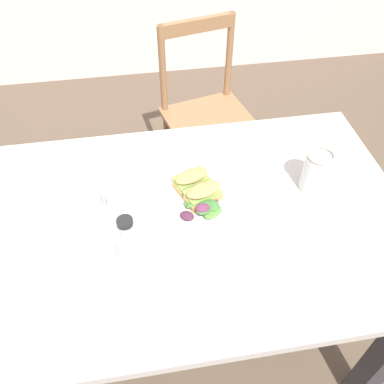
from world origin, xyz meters
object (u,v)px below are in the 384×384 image
object	(u,v)px
dining_table	(193,243)
chair_wooden_far	(207,116)
plate_lunch	(194,205)
bottle_cold_brew	(131,256)
sandwich_half_back	(191,179)
mason_jar_iced_tea	(316,173)
fork_on_napkin	(103,216)
sandwich_half_front	(203,193)

from	to	relation	value
dining_table	chair_wooden_far	bearing A→B (deg)	75.93
plate_lunch	dining_table	bearing A→B (deg)	-105.32
bottle_cold_brew	sandwich_half_back	bearing A→B (deg)	54.79
chair_wooden_far	mason_jar_iced_tea	distance (m)	0.89
fork_on_napkin	sandwich_half_front	bearing A→B (deg)	2.18
chair_wooden_far	sandwich_half_back	size ratio (longest dim) A/B	7.29
chair_wooden_far	mason_jar_iced_tea	world-z (taller)	mason_jar_iced_tea
sandwich_half_front	mason_jar_iced_tea	bearing A→B (deg)	0.82
fork_on_napkin	mason_jar_iced_tea	distance (m)	0.63
dining_table	mason_jar_iced_tea	bearing A→B (deg)	8.01
chair_wooden_far	bottle_cold_brew	xyz separation A→B (m)	(-0.39, -1.02, 0.37)
chair_wooden_far	plate_lunch	distance (m)	0.90
dining_table	bottle_cold_brew	xyz separation A→B (m)	(-0.18, -0.16, 0.21)
sandwich_half_front	bottle_cold_brew	xyz separation A→B (m)	(-0.22, -0.21, 0.04)
sandwich_half_front	sandwich_half_back	bearing A→B (deg)	111.27
sandwich_half_back	fork_on_napkin	xyz separation A→B (m)	(-0.27, -0.07, -0.03)
chair_wooden_far	plate_lunch	world-z (taller)	chair_wooden_far
chair_wooden_far	sandwich_half_front	size ratio (longest dim) A/B	7.29
sandwich_half_back	sandwich_half_front	bearing A→B (deg)	-68.73
fork_on_napkin	mason_jar_iced_tea	world-z (taller)	mason_jar_iced_tea
chair_wooden_far	sandwich_half_front	xyz separation A→B (m)	(-0.18, -0.81, 0.33)
dining_table	sandwich_half_front	size ratio (longest dim) A/B	10.53
fork_on_napkin	bottle_cold_brew	size ratio (longest dim) A/B	0.88
sandwich_half_front	fork_on_napkin	distance (m)	0.29
sandwich_half_front	fork_on_napkin	bearing A→B (deg)	-177.82
plate_lunch	fork_on_napkin	world-z (taller)	plate_lunch
plate_lunch	mason_jar_iced_tea	world-z (taller)	mason_jar_iced_tea
dining_table	plate_lunch	size ratio (longest dim) A/B	4.42
sandwich_half_front	bottle_cold_brew	size ratio (longest dim) A/B	0.57
sandwich_half_front	sandwich_half_back	xyz separation A→B (m)	(-0.02, 0.06, 0.00)
sandwich_half_back	chair_wooden_far	bearing A→B (deg)	74.93
sandwich_half_back	mason_jar_iced_tea	xyz separation A→B (m)	(0.36, -0.06, 0.02)
dining_table	plate_lunch	bearing A→B (deg)	74.68
dining_table	sandwich_half_back	distance (m)	0.20
sandwich_half_front	plate_lunch	bearing A→B (deg)	-155.97
plate_lunch	fork_on_napkin	bearing A→B (deg)	179.66
chair_wooden_far	bottle_cold_brew	world-z (taller)	bottle_cold_brew
dining_table	sandwich_half_back	world-z (taller)	sandwich_half_back
plate_lunch	sandwich_half_back	xyz separation A→B (m)	(0.00, 0.07, 0.03)
dining_table	sandwich_half_front	xyz separation A→B (m)	(0.04, 0.05, 0.17)
plate_lunch	bottle_cold_brew	world-z (taller)	bottle_cold_brew
mason_jar_iced_tea	fork_on_napkin	bearing A→B (deg)	-178.55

